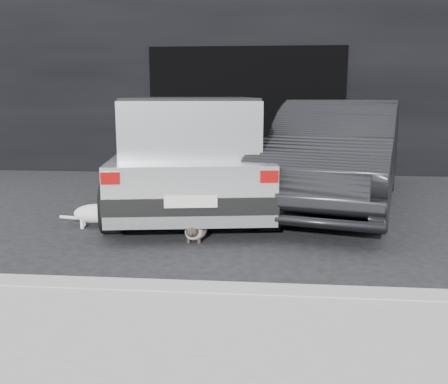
# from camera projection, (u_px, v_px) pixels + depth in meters

# --- Properties ---
(ground) EXTENTS (80.00, 80.00, 0.00)m
(ground) POSITION_uv_depth(u_px,v_px,m) (157.00, 219.00, 6.71)
(ground) COLOR black
(ground) RESTS_ON ground
(building_facade) EXTENTS (34.00, 4.00, 5.00)m
(building_facade) POSITION_uv_depth(u_px,v_px,m) (251.00, 58.00, 11.99)
(building_facade) COLOR black
(building_facade) RESTS_ON ground
(garage_opening) EXTENTS (4.00, 0.10, 2.60)m
(garage_opening) POSITION_uv_depth(u_px,v_px,m) (247.00, 112.00, 10.26)
(garage_opening) COLOR black
(garage_opening) RESTS_ON ground
(curb) EXTENTS (18.00, 0.25, 0.12)m
(curb) POSITION_uv_depth(u_px,v_px,m) (205.00, 293.00, 4.06)
(curb) COLOR #969690
(curb) RESTS_ON ground
(sidewalk) EXTENTS (18.00, 2.20, 0.11)m
(sidewalk) POSITION_uv_depth(u_px,v_px,m) (179.00, 375.00, 2.89)
(sidewalk) COLOR #969690
(sidewalk) RESTS_ON ground
(silver_hatchback) EXTENTS (2.67, 4.61, 1.61)m
(silver_hatchback) POSITION_uv_depth(u_px,v_px,m) (191.00, 148.00, 7.35)
(silver_hatchback) COLOR silver
(silver_hatchback) RESTS_ON ground
(second_car) EXTENTS (2.78, 5.02, 1.57)m
(second_car) POSITION_uv_depth(u_px,v_px,m) (337.00, 153.00, 7.49)
(second_car) COLOR black
(second_car) RESTS_ON ground
(cat_siamese) EXTENTS (0.27, 0.72, 0.25)m
(cat_siamese) POSITION_uv_depth(u_px,v_px,m) (195.00, 231.00, 5.71)
(cat_siamese) COLOR beige
(cat_siamese) RESTS_ON ground
(cat_white) EXTENTS (0.82, 0.34, 0.39)m
(cat_white) POSITION_uv_depth(u_px,v_px,m) (99.00, 213.00, 6.28)
(cat_white) COLOR silver
(cat_white) RESTS_ON ground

